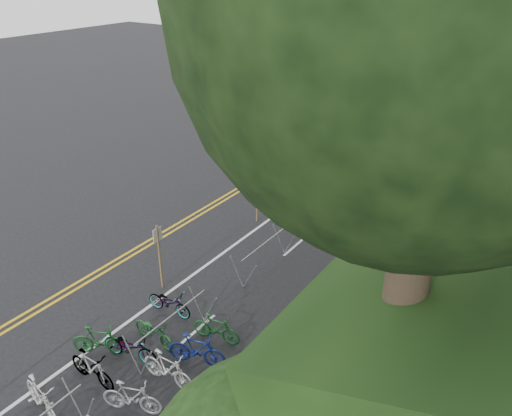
{
  "coord_description": "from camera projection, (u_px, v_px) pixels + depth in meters",
  "views": [
    {
      "loc": [
        11.54,
        -5.19,
        10.58
      ],
      "look_at": [
        1.3,
        9.9,
        1.3
      ],
      "focal_mm": 35.0,
      "sensor_mm": 36.0,
      "label": 1
    }
  ],
  "objects": [
    {
      "name": "signposts_rest",
      "position": [
        292.0,
        170.0,
        23.78
      ],
      "size": [
        0.08,
        18.4,
        2.5
      ],
      "color": "brown",
      "rests_on": "ground"
    },
    {
      "name": "ground",
      "position": [
        27.0,
        365.0,
        14.4
      ],
      "size": [
        120.0,
        120.0,
        0.0
      ],
      "primitive_type": "plane",
      "color": "black",
      "rests_on": "ground"
    },
    {
      "name": "bike_front",
      "position": [
        99.0,
        340.0,
        14.6
      ],
      "size": [
        1.22,
        1.67,
        0.99
      ],
      "primitive_type": "imported",
      "rotation": [
        0.0,
        0.0,
        2.09
      ],
      "color": "#144C1E",
      "rests_on": "ground"
    },
    {
      "name": "bike_valet",
      "position": [
        106.0,
        390.0,
        12.95
      ],
      "size": [
        3.16,
        9.02,
        1.1
      ],
      "color": "slate",
      "rests_on": "ground"
    },
    {
      "name": "red_curb",
      "position": [
        374.0,
        243.0,
        20.38
      ],
      "size": [
        0.25,
        28.0,
        0.1
      ],
      "primitive_type": "cube",
      "color": "maroon",
      "rests_on": "ground"
    },
    {
      "name": "bike_racks_rest",
      "position": [
        327.0,
        201.0,
        22.1
      ],
      "size": [
        1.14,
        23.0,
        1.17
      ],
      "color": "#A0A2A7",
      "rests_on": "ground"
    },
    {
      "name": "road_markings",
      "position": [
        246.0,
        229.0,
        21.53
      ],
      "size": [
        7.47,
        80.0,
        0.01
      ],
      "color": "gold",
      "rests_on": "ground"
    }
  ]
}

